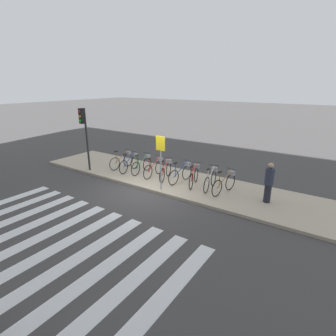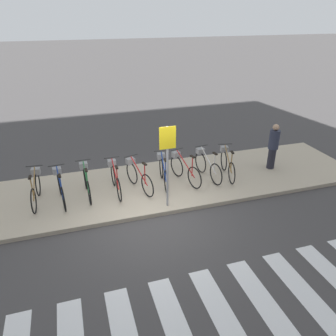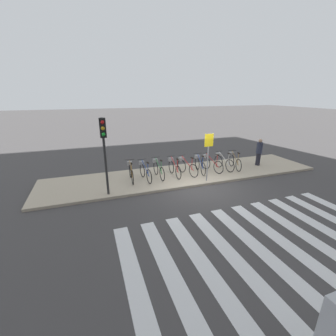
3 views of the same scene
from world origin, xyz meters
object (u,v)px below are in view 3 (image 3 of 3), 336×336
at_px(parked_bicycle_4, 186,166).
at_px(parked_bicycle_8, 234,161).
at_px(parked_bicycle_0, 131,172).
at_px(parked_bicycle_5, 200,164).
at_px(parked_bicycle_1, 145,171).
at_px(parked_bicycle_2, 158,169).
at_px(parked_bicycle_7, 223,161).
at_px(sign_post, 208,149).
at_px(pedestrian, 259,152).
at_px(traffic_light, 104,141).
at_px(parked_bicycle_6, 211,163).
at_px(parked_bicycle_3, 174,167).

bearing_deg(parked_bicycle_4, parked_bicycle_8, 0.20).
bearing_deg(parked_bicycle_0, parked_bicycle_5, -0.30).
distance_m(parked_bicycle_1, parked_bicycle_4, 2.25).
xyz_separation_m(parked_bicycle_2, parked_bicycle_7, (3.83, -0.00, 0.00)).
bearing_deg(parked_bicycle_7, parked_bicycle_0, 179.88).
height_order(parked_bicycle_0, sign_post, sign_post).
relative_size(parked_bicycle_2, pedestrian, 1.06).
bearing_deg(parked_bicycle_1, traffic_light, -147.06).
bearing_deg(parked_bicycle_4, traffic_light, -162.99).
bearing_deg(parked_bicycle_5, parked_bicycle_2, 179.70).
xyz_separation_m(pedestrian, traffic_light, (-8.86, -1.32, 1.50)).
bearing_deg(parked_bicycle_6, parked_bicycle_0, 179.49).
distance_m(parked_bicycle_4, parked_bicycle_5, 0.83).
bearing_deg(sign_post, parked_bicycle_5, 78.72).
relative_size(parked_bicycle_3, parked_bicycle_4, 1.03).
bearing_deg(sign_post, parked_bicycle_2, 147.95).
bearing_deg(parked_bicycle_6, pedestrian, -0.24).
distance_m(parked_bicycle_0, traffic_light, 2.63).
height_order(parked_bicycle_0, parked_bicycle_3, same).
distance_m(parked_bicycle_3, parked_bicycle_8, 3.68).
bearing_deg(sign_post, traffic_light, -179.33).
bearing_deg(parked_bicycle_1, parked_bicycle_5, 2.30).
bearing_deg(parked_bicycle_7, parked_bicycle_1, -178.34).
xyz_separation_m(parked_bicycle_4, traffic_light, (-4.15, -1.27, 1.88)).
bearing_deg(sign_post, pedestrian, 16.97).
relative_size(parked_bicycle_7, parked_bicycle_8, 1.01).
relative_size(pedestrian, sign_post, 0.68).
xyz_separation_m(parked_bicycle_4, parked_bicycle_7, (2.31, 0.09, 0.00)).
bearing_deg(parked_bicycle_1, pedestrian, 0.74).
bearing_deg(parked_bicycle_7, parked_bicycle_4, -177.73).
bearing_deg(parked_bicycle_4, parked_bicycle_7, 2.27).
bearing_deg(traffic_light, pedestrian, 8.46).
distance_m(parked_bicycle_1, parked_bicycle_3, 1.57).
distance_m(parked_bicycle_8, sign_post, 2.95).
distance_m(parked_bicycle_1, parked_bicycle_2, 0.75).
relative_size(parked_bicycle_0, parked_bicycle_8, 1.01).
relative_size(parked_bicycle_6, pedestrian, 1.02).
bearing_deg(parked_bicycle_8, pedestrian, 1.28).
bearing_deg(pedestrian, parked_bicycle_8, -178.72).
bearing_deg(parked_bicycle_8, parked_bicycle_7, 173.32).
height_order(parked_bicycle_2, parked_bicycle_5, same).
height_order(parked_bicycle_3, parked_bicycle_4, same).
bearing_deg(parked_bicycle_3, parked_bicycle_4, -2.38).
relative_size(parked_bicycle_8, traffic_light, 0.51).
relative_size(parked_bicycle_5, sign_post, 0.71).
relative_size(parked_bicycle_1, parked_bicycle_4, 1.03).
relative_size(parked_bicycle_0, pedestrian, 1.05).
bearing_deg(parked_bicycle_6, parked_bicycle_5, 178.28).
distance_m(parked_bicycle_2, pedestrian, 6.24).
bearing_deg(parked_bicycle_6, parked_bicycle_2, 179.38).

